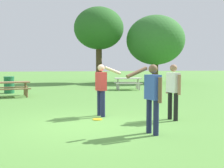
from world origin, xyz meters
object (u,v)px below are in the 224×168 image
at_px(person_bystander, 173,88).
at_px(tree_broad_center, 99,29).
at_px(person_catcher, 101,86).
at_px(picnic_table_near, 12,86).
at_px(person_thrower, 152,94).
at_px(picnic_table_far, 128,81).
at_px(frisbee, 97,119).
at_px(tree_far_right, 155,40).
at_px(trash_can_further_along, 9,85).

relative_size(person_bystander, tree_broad_center, 0.24).
height_order(person_catcher, picnic_table_near, person_catcher).
bearing_deg(person_thrower, picnic_table_far, 77.86).
distance_m(frisbee, picnic_table_far, 9.91).
xyz_separation_m(picnic_table_far, tree_far_right, (4.33, 6.61, 3.28)).
bearing_deg(person_thrower, person_catcher, 107.75).
bearing_deg(person_bystander, tree_broad_center, 88.39).
bearing_deg(person_thrower, tree_far_right, 69.28).
relative_size(tree_broad_center, tree_far_right, 1.11).
height_order(person_catcher, tree_broad_center, tree_broad_center).
bearing_deg(person_catcher, trash_can_further_along, 116.80).
bearing_deg(picnic_table_far, person_catcher, -110.10).
xyz_separation_m(person_catcher, frisbee, (-0.21, -0.53, -0.95)).
height_order(person_catcher, tree_far_right, tree_far_right).
height_order(person_thrower, picnic_table_near, person_thrower).
bearing_deg(person_catcher, picnic_table_near, 120.62).
bearing_deg(person_thrower, tree_broad_center, 84.90).
distance_m(picnic_table_near, tree_far_right, 14.87).
height_order(frisbee, trash_can_further_along, trash_can_further_along).
distance_m(person_catcher, picnic_table_far, 9.33).
bearing_deg(picnic_table_far, frisbee, -110.18).
bearing_deg(tree_broad_center, frisbee, -99.08).
bearing_deg(picnic_table_far, tree_broad_center, 95.90).
distance_m(person_bystander, tree_broad_center, 17.55).
height_order(person_thrower, tree_broad_center, tree_broad_center).
bearing_deg(picnic_table_far, person_thrower, -102.14).
distance_m(picnic_table_near, trash_can_further_along, 1.95).
height_order(person_catcher, person_bystander, same).
bearing_deg(tree_broad_center, person_catcher, -98.64).
bearing_deg(person_catcher, frisbee, -111.49).
bearing_deg(trash_can_further_along, person_thrower, -65.24).
relative_size(picnic_table_far, tree_far_right, 0.30).
bearing_deg(tree_broad_center, person_thrower, -95.10).
distance_m(person_thrower, picnic_table_far, 11.49).
xyz_separation_m(frisbee, picnic_table_far, (3.41, 9.29, 0.55)).
relative_size(person_catcher, picnic_table_far, 0.88).
height_order(frisbee, tree_far_right, tree_far_right).
bearing_deg(picnic_table_near, picnic_table_far, 21.71).
height_order(person_bystander, picnic_table_far, person_bystander).
bearing_deg(frisbee, tree_broad_center, 80.92).
height_order(frisbee, tree_broad_center, tree_broad_center).
bearing_deg(tree_far_right, trash_can_further_along, -147.34).
bearing_deg(picnic_table_far, trash_can_further_along, -173.68).
height_order(picnic_table_far, tree_broad_center, tree_broad_center).
distance_m(picnic_table_far, tree_broad_center, 8.52).
relative_size(trash_can_further_along, tree_broad_center, 0.14).
bearing_deg(picnic_table_near, tree_far_right, 39.94).
bearing_deg(person_thrower, picnic_table_near, 117.16).
bearing_deg(tree_broad_center, tree_far_right, -8.16).
xyz_separation_m(person_thrower, person_bystander, (1.17, 1.45, -0.02)).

